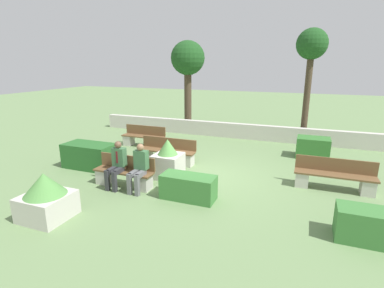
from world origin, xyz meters
TOP-DOWN VIEW (x-y plane):
  - ground_plane at (0.00, 0.00)m, footprint 60.00×60.00m
  - perimeter_wall at (0.00, 5.44)m, footprint 14.82×0.30m
  - bench_front at (-1.93, -1.50)m, footprint 1.83×0.48m
  - bench_left_side at (3.79, 0.42)m, footprint 2.16×0.48m
  - bench_right_side at (-3.60, 2.48)m, footprint 1.92×0.49m
  - bench_back at (-1.69, 0.87)m, footprint 2.12×0.48m
  - person_seated_man at (-2.06, -1.64)m, footprint 0.38×0.64m
  - person_seated_woman at (-1.33, -1.64)m, footprint 0.38×0.64m
  - hedge_block_near_left at (3.22, 3.43)m, footprint 1.19×0.83m
  - hedge_block_near_right at (-3.96, -0.56)m, footprint 1.73×0.90m
  - hedge_block_mid_left at (4.46, -2.15)m, footprint 1.63×0.66m
  - hedge_block_mid_right at (0.15, -1.63)m, footprint 1.44×0.63m
  - planter_corner_left at (-1.03, -0.42)m, footprint 0.85×0.85m
  - planter_corner_right at (-2.52, -3.77)m, footprint 1.03×1.03m
  - tree_leftmost at (-3.24, 6.72)m, footprint 1.79×1.79m
  - tree_center_left at (2.80, 6.00)m, footprint 1.33×1.33m

SIDE VIEW (x-z plane):
  - ground_plane at x=0.00m, z-range 0.00..0.00m
  - hedge_block_mid_right at x=0.15m, z-range 0.00..0.66m
  - bench_front at x=-1.93m, z-range -0.10..0.78m
  - bench_right_side at x=-3.60m, z-range -0.09..0.78m
  - hedge_block_mid_left at x=4.46m, z-range 0.00..0.69m
  - bench_back at x=-1.69m, z-range -0.09..0.79m
  - bench_left_side at x=3.79m, z-range -0.08..0.79m
  - perimeter_wall at x=0.00m, z-range 0.00..0.71m
  - hedge_block_near_left at x=3.22m, z-range 0.00..0.78m
  - hedge_block_near_right at x=-3.96m, z-range 0.00..0.84m
  - planter_corner_right at x=-2.52m, z-range -0.02..1.08m
  - planter_corner_left at x=-1.03m, z-range -0.08..1.16m
  - person_seated_woman at x=-1.33m, z-range 0.07..1.42m
  - person_seated_man at x=-2.06m, z-range 0.07..1.42m
  - tree_leftmost at x=-3.24m, z-range 1.26..5.92m
  - tree_center_left at x=2.80m, z-range 1.54..6.51m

